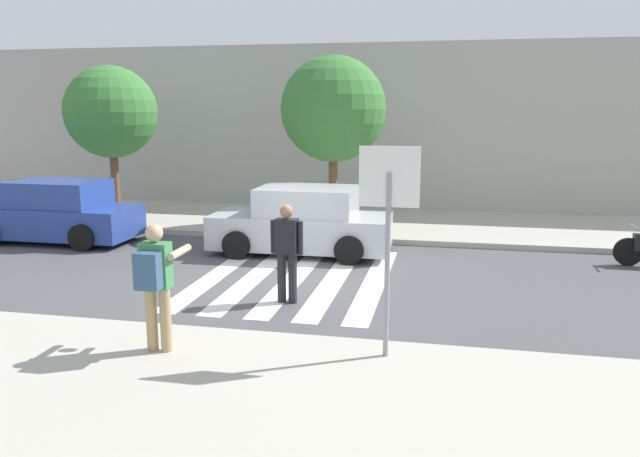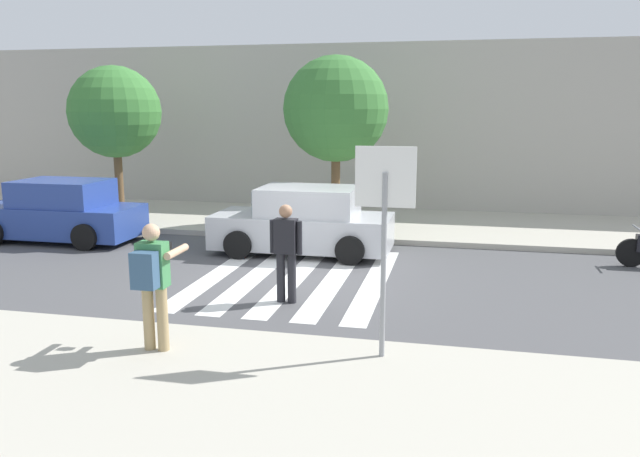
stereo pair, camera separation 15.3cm
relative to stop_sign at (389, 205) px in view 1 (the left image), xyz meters
The scene contains 16 objects.
ground_plane 4.84m from the stop_sign, 120.80° to the left, with size 120.00×120.00×0.00m, color #4C4C4F.
sidewalk_near 3.92m from the stop_sign, 131.90° to the right, with size 60.00×6.00×0.14m, color #B2AD9E.
sidewalk_far 10.19m from the stop_sign, 102.86° to the left, with size 60.00×4.80×0.14m, color #B2AD9E.
building_facade_far 14.31m from the stop_sign, 98.94° to the left, with size 56.00×4.00×5.31m, color #ADA89E.
crosswalk_stripe_0 5.88m from the stop_sign, 134.23° to the left, with size 0.44×5.20×0.01m, color silver.
crosswalk_stripe_1 5.39m from the stop_sign, 127.58° to the left, with size 0.44×5.20×0.01m, color silver.
crosswalk_stripe_2 4.99m from the stop_sign, 119.50° to the left, with size 0.44×5.20×0.01m, color silver.
crosswalk_stripe_3 4.69m from the stop_sign, 109.90° to the left, with size 0.44×5.20×0.01m, color silver.
crosswalk_stripe_4 4.51m from the stop_sign, 98.99° to the left, with size 0.44×5.20×0.01m, color silver.
stop_sign is the anchor object (origin of this frame).
photographer_with_backpack 3.17m from the stop_sign, behind, with size 0.59×0.85×1.72m.
pedestrian_crossing 3.27m from the stop_sign, 129.81° to the left, with size 0.58×0.26×1.72m.
parked_car_blue 10.87m from the stop_sign, 146.00° to the left, with size 4.10×1.92×1.55m.
parked_car_silver 6.70m from the stop_sign, 112.98° to the left, with size 4.10×1.92×1.55m.
street_tree_west 12.60m from the stop_sign, 135.09° to the left, with size 2.64×2.64×4.39m.
street_tree_center 9.09m from the stop_sign, 105.08° to the left, with size 2.79×2.79×4.55m.
Camera 1 is at (2.96, -11.47, 3.36)m, focal length 35.00 mm.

